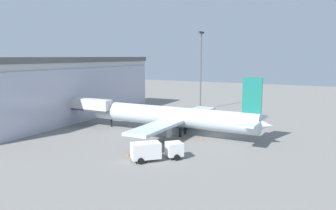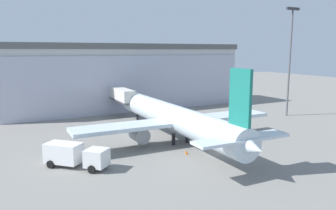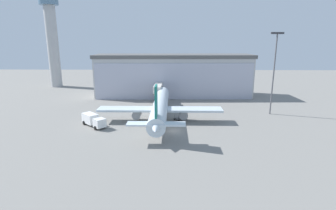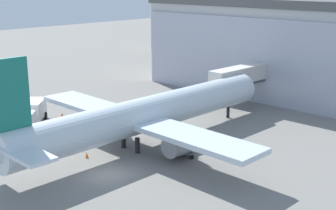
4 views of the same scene
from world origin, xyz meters
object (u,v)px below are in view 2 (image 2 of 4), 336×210
object	(u,v)px
apron_light_mast	(290,54)
jet_bridge	(120,95)
baggage_cart	(201,133)
safety_cone_wingtip	(66,154)
safety_cone_nose	(187,152)
catering_truck	(74,155)
airplane	(174,118)

from	to	relation	value
apron_light_mast	jet_bridge	bearing A→B (deg)	155.95
baggage_cart	safety_cone_wingtip	distance (m)	20.16
jet_bridge	safety_cone_nose	world-z (taller)	jet_bridge
apron_light_mast	baggage_cart	world-z (taller)	apron_light_mast
apron_light_mast	catering_truck	world-z (taller)	apron_light_mast
airplane	jet_bridge	bearing A→B (deg)	4.34
airplane	catering_truck	world-z (taller)	airplane
catering_truck	baggage_cart	size ratio (longest dim) A/B	2.13
airplane	baggage_cart	distance (m)	5.66
jet_bridge	catering_truck	distance (m)	28.22
catering_truck	baggage_cart	xyz separation A→B (m)	(19.94, 5.20, -0.97)
jet_bridge	airplane	world-z (taller)	airplane
apron_light_mast	airplane	size ratio (longest dim) A/B	0.57
baggage_cart	safety_cone_wingtip	bearing A→B (deg)	-37.82
apron_light_mast	safety_cone_nose	bearing A→B (deg)	-157.50
apron_light_mast	baggage_cart	xyz separation A→B (m)	(-24.05, -5.79, -11.82)
safety_cone_nose	airplane	bearing A→B (deg)	76.44
apron_light_mast	airplane	xyz separation A→B (m)	(-28.92, -6.21, -8.96)
catering_truck	apron_light_mast	bearing A→B (deg)	58.53
airplane	baggage_cart	xyz separation A→B (m)	(4.87, 0.42, -2.86)
catering_truck	safety_cone_nose	size ratio (longest dim) A/B	12.27
jet_bridge	baggage_cart	xyz separation A→B (m)	(6.38, -19.37, -3.90)
airplane	safety_cone_wingtip	bearing A→B (deg)	91.31
baggage_cart	airplane	bearing A→B (deg)	-35.12
safety_cone_nose	apron_light_mast	bearing A→B (deg)	22.50
baggage_cart	safety_cone_wingtip	world-z (taller)	baggage_cart
jet_bridge	apron_light_mast	bearing A→B (deg)	-112.90
jet_bridge	safety_cone_nose	distance (m)	26.51
catering_truck	safety_cone_nose	world-z (taller)	catering_truck
airplane	safety_cone_nose	size ratio (longest dim) A/B	67.21
jet_bridge	catering_truck	xyz separation A→B (m)	(-13.56, -24.57, -2.93)
jet_bridge	baggage_cart	world-z (taller)	jet_bridge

